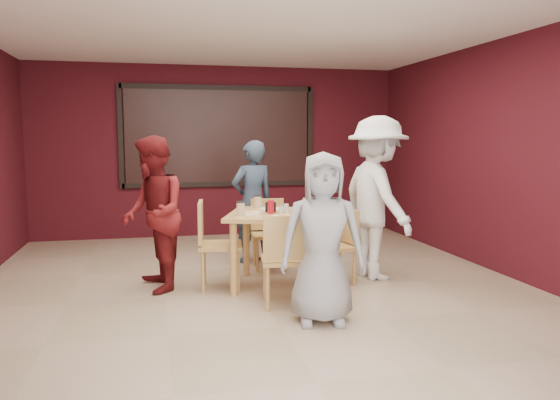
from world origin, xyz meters
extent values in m
plane|color=tan|center=(0.00, 0.00, 0.00)|extent=(7.00, 7.00, 0.00)
cube|color=black|center=(0.00, 3.45, 1.65)|extent=(3.00, 0.02, 1.50)
cube|color=#D9AC59|center=(0.26, 0.16, 0.80)|extent=(1.31, 1.31, 0.04)
cylinder|color=#D9AC59|center=(0.00, 0.68, 0.39)|extent=(0.08, 0.08, 0.77)
cylinder|color=#D9AC59|center=(0.78, 0.42, 0.39)|extent=(0.08, 0.08, 0.77)
cylinder|color=#D9AC59|center=(-0.27, -0.10, 0.39)|extent=(0.08, 0.08, 0.77)
cylinder|color=#D9AC59|center=(0.52, -0.37, 0.39)|extent=(0.08, 0.08, 0.77)
cylinder|color=silver|center=(0.26, -0.17, 0.82)|extent=(0.26, 0.26, 0.01)
cone|color=#EDA053|center=(0.26, -0.17, 0.84)|extent=(0.24, 0.24, 0.02)
cylinder|color=beige|center=(0.40, -0.27, 0.89)|extent=(0.09, 0.09, 0.14)
cylinder|color=black|center=(0.40, -0.27, 0.96)|extent=(0.09, 0.09, 0.01)
cylinder|color=silver|center=(0.26, 0.48, 0.82)|extent=(0.26, 0.26, 0.01)
cone|color=#EDA053|center=(0.26, 0.48, 0.84)|extent=(0.24, 0.24, 0.02)
cylinder|color=beige|center=(0.12, 0.58, 0.89)|extent=(0.09, 0.09, 0.14)
cylinder|color=black|center=(0.12, 0.58, 0.96)|extent=(0.09, 0.09, 0.01)
cylinder|color=silver|center=(-0.07, 0.16, 0.82)|extent=(0.26, 0.26, 0.01)
cone|color=#EDA053|center=(-0.07, 0.16, 0.84)|extent=(0.24, 0.24, 0.02)
cylinder|color=beige|center=(-0.17, 0.02, 0.89)|extent=(0.09, 0.09, 0.14)
cylinder|color=black|center=(-0.17, 0.02, 0.96)|extent=(0.09, 0.09, 0.01)
cylinder|color=silver|center=(0.59, 0.16, 0.82)|extent=(0.26, 0.26, 0.01)
cone|color=#EDA053|center=(0.59, 0.16, 0.84)|extent=(0.24, 0.24, 0.02)
cylinder|color=beige|center=(0.69, 0.30, 0.89)|extent=(0.09, 0.09, 0.14)
cylinder|color=black|center=(0.69, 0.30, 0.96)|extent=(0.09, 0.09, 0.01)
cylinder|color=beige|center=(0.35, 0.13, 0.87)|extent=(0.06, 0.06, 0.10)
cylinder|color=beige|center=(0.28, 0.07, 0.86)|extent=(0.05, 0.05, 0.08)
cylinder|color=#A90C1A|center=(0.17, 0.10, 0.89)|extent=(0.07, 0.07, 0.15)
cube|color=black|center=(0.20, 0.23, 0.87)|extent=(0.13, 0.08, 0.11)
cube|color=tan|center=(0.17, -0.53, 0.45)|extent=(0.49, 0.49, 0.04)
cylinder|color=tan|center=(0.37, -0.38, 0.22)|extent=(0.04, 0.04, 0.43)
cylinder|color=tan|center=(0.02, -0.33, 0.22)|extent=(0.04, 0.04, 0.43)
cylinder|color=tan|center=(0.33, -0.73, 0.22)|extent=(0.04, 0.04, 0.43)
cylinder|color=tan|center=(-0.03, -0.69, 0.22)|extent=(0.04, 0.04, 0.43)
cube|color=tan|center=(0.15, -0.73, 0.70)|extent=(0.44, 0.09, 0.42)
cube|color=tan|center=(0.32, 0.93, 0.43)|extent=(0.44, 0.44, 0.04)
cylinder|color=tan|center=(0.14, 0.78, 0.20)|extent=(0.04, 0.04, 0.41)
cylinder|color=tan|center=(0.48, 0.75, 0.20)|extent=(0.04, 0.04, 0.41)
cylinder|color=tan|center=(0.17, 1.11, 0.20)|extent=(0.04, 0.04, 0.41)
cylinder|color=tan|center=(0.50, 1.09, 0.20)|extent=(0.04, 0.04, 0.41)
cube|color=tan|center=(0.34, 1.12, 0.67)|extent=(0.42, 0.06, 0.40)
cube|color=tan|center=(-0.36, 0.22, 0.47)|extent=(0.51, 0.51, 0.04)
cylinder|color=tan|center=(-0.20, 0.01, 0.22)|extent=(0.04, 0.04, 0.45)
cylinder|color=tan|center=(-0.16, 0.38, 0.22)|extent=(0.04, 0.04, 0.45)
cylinder|color=tan|center=(-0.57, 0.06, 0.22)|extent=(0.04, 0.04, 0.45)
cylinder|color=tan|center=(-0.52, 0.43, 0.22)|extent=(0.04, 0.04, 0.45)
cube|color=tan|center=(-0.57, 0.25, 0.73)|extent=(0.09, 0.46, 0.44)
cube|color=tan|center=(0.90, 0.12, 0.42)|extent=(0.47, 0.47, 0.04)
cylinder|color=tan|center=(0.71, 0.26, 0.20)|extent=(0.03, 0.03, 0.40)
cylinder|color=tan|center=(0.76, -0.07, 0.20)|extent=(0.03, 0.03, 0.40)
cylinder|color=tan|center=(1.03, 0.31, 0.20)|extent=(0.03, 0.03, 0.40)
cylinder|color=tan|center=(1.09, -0.01, 0.20)|extent=(0.03, 0.03, 0.40)
cube|color=tan|center=(1.08, 0.15, 0.65)|extent=(0.10, 0.41, 0.39)
imported|color=#999999|center=(0.39, -1.09, 0.76)|extent=(0.82, 0.62, 1.51)
imported|color=#2E3E52|center=(0.20, 1.40, 0.80)|extent=(0.66, 0.53, 1.60)
imported|color=maroon|center=(-1.06, 0.29, 0.83)|extent=(0.74, 0.89, 1.66)
imported|color=white|center=(1.46, 0.27, 0.94)|extent=(0.86, 1.30, 1.88)
camera|label=1|loc=(-1.02, -5.58, 1.64)|focal=35.00mm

